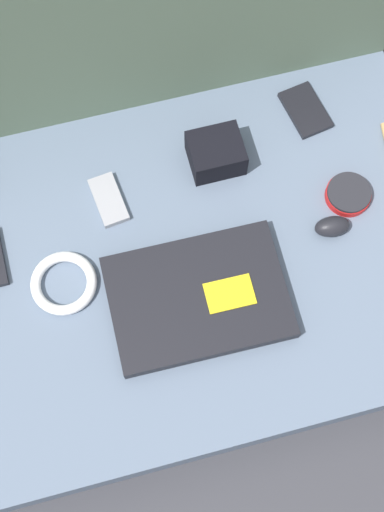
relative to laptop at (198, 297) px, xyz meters
The scene contains 10 objects.
ground_plane 0.15m from the laptop, 83.42° to the left, with size 8.00×8.00×0.00m, color #38383D.
couch_seat 0.11m from the laptop, 83.42° to the left, with size 1.05×0.72×0.11m.
couch_backrest 0.56m from the laptop, 89.00° to the left, with size 1.05×0.20×0.54m.
laptop is the anchor object (origin of this frame).
computer_mouse 0.30m from the laptop, 13.97° to the left, with size 0.07×0.05×0.04m.
speaker_puck 0.37m from the laptop, 20.99° to the left, with size 0.09×0.09×0.02m.
phone_black 0.27m from the laptop, 116.32° to the left, with size 0.06×0.11×0.01m.
phone_small 0.47m from the laptop, 46.55° to the left, with size 0.09×0.13×0.01m.
camera_pouch 0.30m from the laptop, 68.35° to the left, with size 0.11×0.09×0.07m.
cable_coil 0.26m from the laptop, 158.65° to the left, with size 0.13×0.13×0.02m.
Camera 1 is at (-0.12, -0.44, 1.42)m, focal length 50.00 mm.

